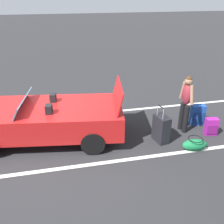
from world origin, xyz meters
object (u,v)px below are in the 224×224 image
at_px(suitcase_medium_bright, 198,115).
at_px(suitcase_small_carryon, 211,127).
at_px(convertible_car, 38,119).
at_px(duffel_bag, 195,145).
at_px(suitcase_large_black, 161,129).
at_px(traveler_person, 186,101).

relative_size(suitcase_medium_bright, suitcase_small_carryon, 1.24).
bearing_deg(convertible_car, duffel_bag, 168.13).
relative_size(convertible_car, suitcase_large_black, 4.15).
xyz_separation_m(suitcase_large_black, suitcase_small_carryon, (-1.51, -0.01, -0.12)).
bearing_deg(duffel_bag, traveler_person, -99.38).
distance_m(suitcase_medium_bright, suitcase_small_carryon, 0.66).
relative_size(suitcase_large_black, suitcase_medium_bright, 1.69).
bearing_deg(traveler_person, suitcase_medium_bright, -164.26).
bearing_deg(duffel_bag, suitcase_medium_bright, -121.32).
distance_m(convertible_car, suitcase_medium_bright, 4.67).
bearing_deg(suitcase_large_black, traveler_person, 14.19).
bearing_deg(traveler_person, suitcase_large_black, 17.17).
distance_m(suitcase_large_black, suitcase_small_carryon, 1.51).
xyz_separation_m(suitcase_medium_bright, duffel_bag, (0.77, 1.27, -0.15)).
height_order(suitcase_large_black, suitcase_medium_bright, suitcase_large_black).
distance_m(convertible_car, suitcase_small_carryon, 4.80).
bearing_deg(convertible_car, suitcase_large_black, 173.83).
bearing_deg(duffel_bag, convertible_car, -20.32).
xyz_separation_m(convertible_car, traveler_person, (-4.05, 0.44, 0.34)).
height_order(convertible_car, traveler_person, traveler_person).
bearing_deg(suitcase_small_carryon, suitcase_medium_bright, -164.18).
bearing_deg(suitcase_large_black, duffel_bag, -52.62).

